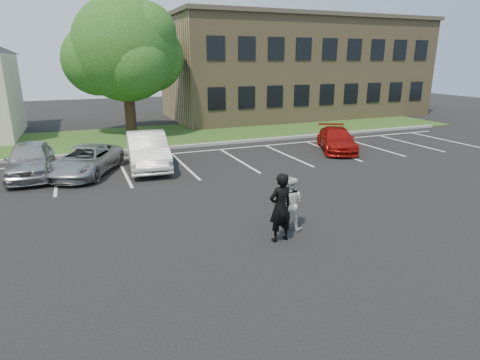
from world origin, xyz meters
name	(u,v)px	position (x,y,z in m)	size (l,w,h in m)	color
ground_plane	(253,228)	(0.00, 0.00, 0.00)	(90.00, 90.00, 0.00)	black
curb	(166,148)	(0.00, 12.00, 0.07)	(40.00, 0.30, 0.15)	gray
grass_strip	(153,136)	(0.00, 16.00, 0.04)	(44.00, 8.00, 0.08)	#1C4417
stall_lines	(206,159)	(1.40, 8.95, 0.01)	(34.00, 5.36, 0.01)	silver
office_building	(296,67)	(14.00, 21.99, 4.16)	(22.40, 10.40, 8.30)	#8A7550
tree	(127,51)	(-1.07, 17.47, 5.35)	(7.80, 7.20, 8.80)	black
man_black_suit	(280,208)	(0.37, -1.03, 0.98)	(0.72, 0.47, 1.97)	black
man_white_shirt	(290,203)	(1.02, -0.41, 0.81)	(0.79, 0.61, 1.62)	silver
car_silver_west	(30,160)	(-6.57, 8.76, 0.75)	(1.78, 4.43, 1.51)	#A4A4A9
car_silver_minivan	(86,161)	(-4.37, 8.21, 0.63)	(2.08, 4.50, 1.25)	#9A9CA0
car_white_sedan	(148,150)	(-1.62, 8.43, 0.81)	(1.72, 4.93, 1.62)	silver
car_red_compact	(337,140)	(8.67, 8.00, 0.62)	(1.74, 4.28, 1.24)	#950F0B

